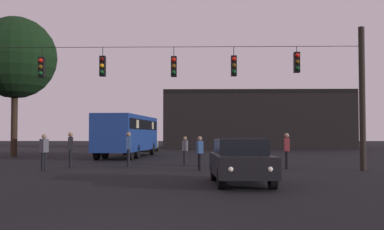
{
  "coord_description": "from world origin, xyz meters",
  "views": [
    {
      "loc": [
        1.57,
        -8.42,
        1.68
      ],
      "look_at": [
        0.97,
        17.21,
        2.7
      ],
      "focal_mm": 44.88,
      "sensor_mm": 36.0,
      "label": 1
    }
  ],
  "objects_px": {
    "car_near_right": "(241,160)",
    "pedestrian_crossing_left": "(70,147)",
    "pedestrian_crossing_center": "(287,149)",
    "tree_left_silhouette": "(15,58)",
    "pedestrian_crossing_right": "(200,151)",
    "pedestrian_near_bus": "(129,147)",
    "city_bus": "(128,132)",
    "car_far_left": "(148,143)",
    "pedestrian_trailing": "(185,149)",
    "pedestrian_far_side": "(44,150)"
  },
  "relations": [
    {
      "from": "car_near_right",
      "to": "pedestrian_crossing_left",
      "type": "bearing_deg",
      "value": 135.79
    },
    {
      "from": "pedestrian_crossing_center",
      "to": "tree_left_silhouette",
      "type": "relative_size",
      "value": 0.16
    },
    {
      "from": "pedestrian_crossing_right",
      "to": "pedestrian_near_bus",
      "type": "bearing_deg",
      "value": 144.41
    },
    {
      "from": "city_bus",
      "to": "car_far_left",
      "type": "distance_m",
      "value": 11.48
    },
    {
      "from": "pedestrian_crossing_center",
      "to": "pedestrian_trailing",
      "type": "xyz_separation_m",
      "value": [
        -5.02,
        2.9,
        -0.12
      ]
    },
    {
      "from": "pedestrian_crossing_left",
      "to": "pedestrian_far_side",
      "type": "relative_size",
      "value": 1.05
    },
    {
      "from": "car_far_left",
      "to": "pedestrian_crossing_center",
      "type": "height_order",
      "value": "pedestrian_crossing_center"
    },
    {
      "from": "pedestrian_crossing_right",
      "to": "pedestrian_crossing_center",
      "type": "bearing_deg",
      "value": 13.65
    },
    {
      "from": "tree_left_silhouette",
      "to": "pedestrian_crossing_center",
      "type": "bearing_deg",
      "value": -33.99
    },
    {
      "from": "pedestrian_crossing_center",
      "to": "pedestrian_far_side",
      "type": "distance_m",
      "value": 11.44
    },
    {
      "from": "city_bus",
      "to": "car_near_right",
      "type": "relative_size",
      "value": 2.52
    },
    {
      "from": "pedestrian_near_bus",
      "to": "tree_left_silhouette",
      "type": "distance_m",
      "value": 16.06
    },
    {
      "from": "pedestrian_trailing",
      "to": "pedestrian_crossing_center",
      "type": "bearing_deg",
      "value": -30.0
    },
    {
      "from": "car_near_right",
      "to": "car_far_left",
      "type": "height_order",
      "value": "same"
    },
    {
      "from": "pedestrian_crossing_left",
      "to": "city_bus",
      "type": "bearing_deg",
      "value": 84.47
    },
    {
      "from": "pedestrian_near_bus",
      "to": "pedestrian_trailing",
      "type": "height_order",
      "value": "pedestrian_near_bus"
    },
    {
      "from": "car_near_right",
      "to": "pedestrian_far_side",
      "type": "xyz_separation_m",
      "value": [
        -8.59,
        5.83,
        0.16
      ]
    },
    {
      "from": "pedestrian_crossing_left",
      "to": "pedestrian_near_bus",
      "type": "xyz_separation_m",
      "value": [
        2.74,
        1.1,
        0.01
      ]
    },
    {
      "from": "city_bus",
      "to": "pedestrian_far_side",
      "type": "relative_size",
      "value": 6.62
    },
    {
      "from": "pedestrian_crossing_right",
      "to": "pedestrian_trailing",
      "type": "relative_size",
      "value": 1.02
    },
    {
      "from": "car_far_left",
      "to": "pedestrian_far_side",
      "type": "height_order",
      "value": "pedestrian_far_side"
    },
    {
      "from": "city_bus",
      "to": "pedestrian_near_bus",
      "type": "bearing_deg",
      "value": -80.88
    },
    {
      "from": "car_far_left",
      "to": "tree_left_silhouette",
      "type": "distance_m",
      "value": 15.55
    },
    {
      "from": "pedestrian_near_bus",
      "to": "pedestrian_far_side",
      "type": "distance_m",
      "value": 4.53
    },
    {
      "from": "pedestrian_near_bus",
      "to": "tree_left_silhouette",
      "type": "xyz_separation_m",
      "value": [
        -10.24,
        10.59,
        6.39
      ]
    },
    {
      "from": "city_bus",
      "to": "pedestrian_crossing_right",
      "type": "height_order",
      "value": "city_bus"
    },
    {
      "from": "car_far_left",
      "to": "pedestrian_far_side",
      "type": "distance_m",
      "value": 24.65
    },
    {
      "from": "pedestrian_near_bus",
      "to": "tree_left_silhouette",
      "type": "height_order",
      "value": "tree_left_silhouette"
    },
    {
      "from": "pedestrian_crossing_left",
      "to": "pedestrian_near_bus",
      "type": "height_order",
      "value": "pedestrian_near_bus"
    },
    {
      "from": "car_far_left",
      "to": "pedestrian_crossing_right",
      "type": "relative_size",
      "value": 2.77
    },
    {
      "from": "car_far_left",
      "to": "pedestrian_crossing_right",
      "type": "xyz_separation_m",
      "value": [
        5.25,
        -24.32,
        0.09
      ]
    },
    {
      "from": "city_bus",
      "to": "pedestrian_near_bus",
      "type": "relative_size",
      "value": 6.24
    },
    {
      "from": "pedestrian_crossing_center",
      "to": "city_bus",
      "type": "bearing_deg",
      "value": 128.84
    },
    {
      "from": "car_near_right",
      "to": "pedestrian_crossing_center",
      "type": "bearing_deg",
      "value": 68.65
    },
    {
      "from": "pedestrian_crossing_left",
      "to": "pedestrian_trailing",
      "type": "distance_m",
      "value": 6.1
    },
    {
      "from": "pedestrian_trailing",
      "to": "pedestrian_crossing_right",
      "type": "bearing_deg",
      "value": -77.98
    },
    {
      "from": "city_bus",
      "to": "pedestrian_far_side",
      "type": "height_order",
      "value": "city_bus"
    },
    {
      "from": "car_far_left",
      "to": "pedestrian_crossing_center",
      "type": "relative_size",
      "value": 2.53
    },
    {
      "from": "pedestrian_far_side",
      "to": "tree_left_silhouette",
      "type": "distance_m",
      "value": 16.44
    },
    {
      "from": "car_far_left",
      "to": "pedestrian_near_bus",
      "type": "xyz_separation_m",
      "value": [
        1.53,
        -21.65,
        0.22
      ]
    },
    {
      "from": "pedestrian_near_bus",
      "to": "city_bus",
      "type": "bearing_deg",
      "value": 99.12
    },
    {
      "from": "pedestrian_crossing_right",
      "to": "tree_left_silhouette",
      "type": "bearing_deg",
      "value": 136.49
    },
    {
      "from": "pedestrian_near_bus",
      "to": "car_far_left",
      "type": "bearing_deg",
      "value": 94.03
    },
    {
      "from": "pedestrian_crossing_right",
      "to": "pedestrian_trailing",
      "type": "distance_m",
      "value": 4.0
    },
    {
      "from": "city_bus",
      "to": "pedestrian_crossing_left",
      "type": "xyz_separation_m",
      "value": [
        -1.1,
        -11.32,
        -0.85
      ]
    },
    {
      "from": "car_near_right",
      "to": "pedestrian_crossing_center",
      "type": "xyz_separation_m",
      "value": [
        2.78,
        7.11,
        0.19
      ]
    },
    {
      "from": "city_bus",
      "to": "pedestrian_crossing_right",
      "type": "relative_size",
      "value": 7.05
    },
    {
      "from": "city_bus",
      "to": "pedestrian_crossing_right",
      "type": "bearing_deg",
      "value": -67.39
    },
    {
      "from": "car_far_left",
      "to": "pedestrian_trailing",
      "type": "distance_m",
      "value": 20.87
    },
    {
      "from": "city_bus",
      "to": "tree_left_silhouette",
      "type": "relative_size",
      "value": 1.06
    }
  ]
}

